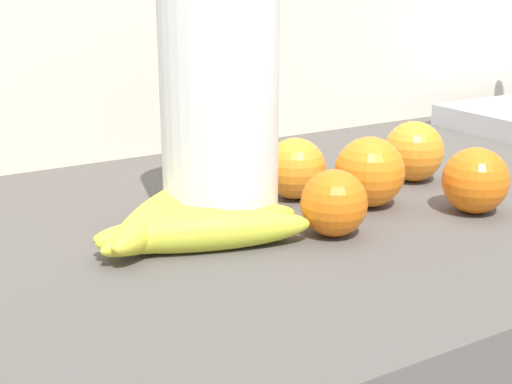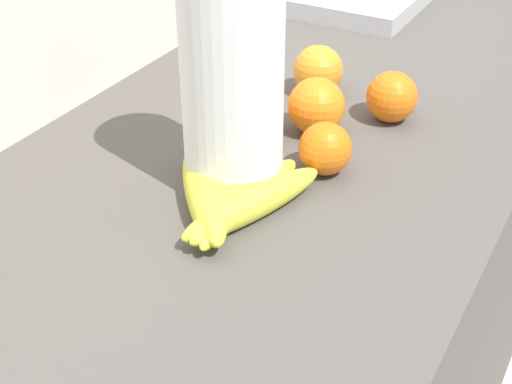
{
  "view_description": "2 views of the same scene",
  "coord_description": "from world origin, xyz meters",
  "px_view_note": "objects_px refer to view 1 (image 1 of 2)",
  "views": [
    {
      "loc": [
        -0.61,
        -0.61,
        1.14
      ],
      "look_at": [
        -0.26,
        -0.03,
        0.93
      ],
      "focal_mm": 51.19,
      "sensor_mm": 36.0,
      "label": 1
    },
    {
      "loc": [
        -0.91,
        -0.38,
        1.37
      ],
      "look_at": [
        -0.34,
        -0.06,
        0.93
      ],
      "focal_mm": 51.66,
      "sensor_mm": 36.0,
      "label": 2
    }
  ],
  "objects_px": {
    "paper_towel_roll": "(219,77)",
    "banana_bunch": "(185,222)",
    "orange_back_right": "(295,169)",
    "orange_far_right": "(414,151)",
    "orange_center": "(369,172)",
    "orange_front": "(334,203)",
    "orange_back_left": "(475,181)"
  },
  "relations": [
    {
      "from": "orange_center",
      "to": "orange_front",
      "type": "bearing_deg",
      "value": -148.75
    },
    {
      "from": "orange_front",
      "to": "paper_towel_roll",
      "type": "bearing_deg",
      "value": 134.68
    },
    {
      "from": "orange_back_right",
      "to": "banana_bunch",
      "type": "bearing_deg",
      "value": -160.26
    },
    {
      "from": "banana_bunch",
      "to": "orange_center",
      "type": "height_order",
      "value": "orange_center"
    },
    {
      "from": "orange_center",
      "to": "orange_far_right",
      "type": "bearing_deg",
      "value": 24.03
    },
    {
      "from": "orange_front",
      "to": "paper_towel_roll",
      "type": "relative_size",
      "value": 0.2
    },
    {
      "from": "orange_back_right",
      "to": "orange_far_right",
      "type": "distance_m",
      "value": 0.16
    },
    {
      "from": "orange_back_left",
      "to": "paper_towel_roll",
      "type": "distance_m",
      "value": 0.29
    },
    {
      "from": "orange_front",
      "to": "orange_back_left",
      "type": "relative_size",
      "value": 0.93
    },
    {
      "from": "banana_bunch",
      "to": "orange_far_right",
      "type": "relative_size",
      "value": 2.88
    },
    {
      "from": "banana_bunch",
      "to": "orange_front",
      "type": "height_order",
      "value": "orange_front"
    },
    {
      "from": "orange_center",
      "to": "orange_front",
      "type": "relative_size",
      "value": 1.17
    },
    {
      "from": "orange_center",
      "to": "orange_back_left",
      "type": "relative_size",
      "value": 1.09
    },
    {
      "from": "orange_back_right",
      "to": "orange_front",
      "type": "xyz_separation_m",
      "value": [
        -0.03,
        -0.12,
        -0.0
      ]
    },
    {
      "from": "orange_center",
      "to": "orange_front",
      "type": "xyz_separation_m",
      "value": [
        -0.09,
        -0.05,
        -0.01
      ]
    },
    {
      "from": "paper_towel_roll",
      "to": "banana_bunch",
      "type": "bearing_deg",
      "value": -156.07
    },
    {
      "from": "orange_back_right",
      "to": "orange_front",
      "type": "distance_m",
      "value": 0.12
    },
    {
      "from": "paper_towel_roll",
      "to": "orange_far_right",
      "type": "bearing_deg",
      "value": 4.36
    },
    {
      "from": "banana_bunch",
      "to": "orange_front",
      "type": "bearing_deg",
      "value": -23.92
    },
    {
      "from": "orange_far_right",
      "to": "orange_center",
      "type": "distance_m",
      "value": 0.12
    },
    {
      "from": "orange_center",
      "to": "orange_front",
      "type": "distance_m",
      "value": 0.1
    },
    {
      "from": "orange_far_right",
      "to": "orange_back_left",
      "type": "relative_size",
      "value": 1.04
    },
    {
      "from": "banana_bunch",
      "to": "orange_center",
      "type": "relative_size",
      "value": 2.75
    },
    {
      "from": "orange_front",
      "to": "paper_towel_roll",
      "type": "height_order",
      "value": "paper_towel_roll"
    },
    {
      "from": "orange_back_left",
      "to": "paper_towel_roll",
      "type": "height_order",
      "value": "paper_towel_roll"
    },
    {
      "from": "orange_front",
      "to": "orange_far_right",
      "type": "bearing_deg",
      "value": 27.37
    },
    {
      "from": "banana_bunch",
      "to": "orange_back_right",
      "type": "xyz_separation_m",
      "value": [
        0.17,
        0.06,
        0.02
      ]
    },
    {
      "from": "orange_far_right",
      "to": "orange_front",
      "type": "height_order",
      "value": "orange_far_right"
    },
    {
      "from": "banana_bunch",
      "to": "orange_center",
      "type": "xyz_separation_m",
      "value": [
        0.22,
        -0.0,
        0.02
      ]
    },
    {
      "from": "orange_front",
      "to": "paper_towel_roll",
      "type": "xyz_separation_m",
      "value": [
        -0.08,
        0.08,
        0.12
      ]
    },
    {
      "from": "banana_bunch",
      "to": "paper_towel_roll",
      "type": "distance_m",
      "value": 0.14
    },
    {
      "from": "banana_bunch",
      "to": "orange_back_left",
      "type": "xyz_separation_m",
      "value": [
        0.3,
        -0.08,
        0.02
      ]
    }
  ]
}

